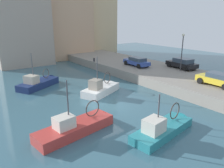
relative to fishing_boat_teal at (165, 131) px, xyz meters
name	(u,v)px	position (x,y,z in m)	size (l,w,h in m)	color
water_surface	(107,106)	(-0.53, 6.50, -0.13)	(80.00, 80.00, 0.00)	#386070
quay_wall	(183,80)	(10.97, 6.50, 0.47)	(9.00, 56.00, 1.20)	gray
fishing_boat_teal	(165,131)	(0.00, 0.00, 0.00)	(6.38, 2.50, 3.92)	teal
fishing_boat_white	(103,91)	(1.27, 9.86, -0.01)	(5.78, 3.87, 5.01)	white
fishing_boat_navy	(41,85)	(-3.45, 16.23, -0.01)	(6.08, 4.52, 5.02)	navy
fishing_boat_red	(79,130)	(-4.89, 3.76, -0.03)	(6.79, 2.62, 4.82)	#BC3833
parked_car_blue	(137,61)	(9.97, 13.87, 1.73)	(2.03, 4.44, 1.28)	#334C9E
parked_car_yellow	(217,79)	(10.07, 1.85, 1.75)	(1.94, 4.00, 1.33)	gold
parked_car_black	(182,63)	(13.97, 9.02, 1.78)	(2.36, 4.48, 1.40)	black
mooring_bollard_mid	(94,60)	(6.82, 20.50, 1.34)	(0.28, 0.28, 0.55)	#2D2D33
quay_streetlamp	(182,46)	(12.47, 8.14, 4.32)	(0.36, 0.36, 4.83)	#38383D
waterfront_building_west	(19,10)	(-1.26, 30.52, 9.05)	(9.14, 6.27, 18.32)	#A39384
waterfront_building_west_mid	(59,2)	(7.19, 33.71, 10.88)	(11.31, 8.47, 22.00)	tan
waterfront_building_central	(90,19)	(15.07, 35.16, 7.62)	(9.76, 8.23, 15.46)	#D1B284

